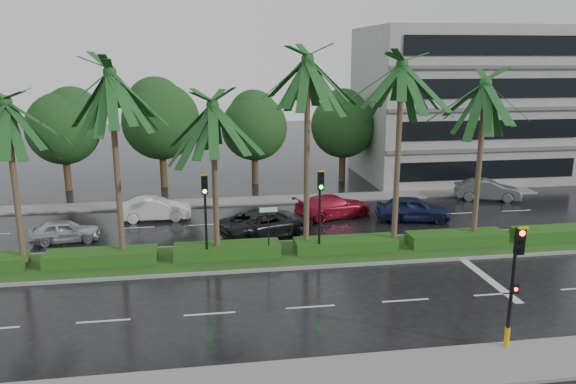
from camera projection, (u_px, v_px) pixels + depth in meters
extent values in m
plane|color=black|center=(290.00, 263.00, 27.28)|extent=(120.00, 120.00, 0.00)
cube|color=gray|center=(342.00, 377.00, 17.48)|extent=(40.00, 2.40, 0.12)
cube|color=gray|center=(263.00, 200.00, 38.79)|extent=(40.00, 2.00, 0.12)
cube|color=gray|center=(287.00, 254.00, 28.23)|extent=(36.00, 4.00, 0.14)
cube|color=#23501A|center=(287.00, 253.00, 28.21)|extent=(35.60, 3.70, 0.02)
cube|color=#1A4413|center=(101.00, 257.00, 26.79)|extent=(5.20, 1.40, 0.60)
cube|color=#1A4413|center=(227.00, 250.00, 27.69)|extent=(5.20, 1.40, 0.60)
cube|color=#1A4413|center=(345.00, 244.00, 28.59)|extent=(5.20, 1.40, 0.60)
cube|color=#1A4413|center=(456.00, 238.00, 29.49)|extent=(5.20, 1.40, 0.60)
cube|color=#1A4413|center=(560.00, 233.00, 30.39)|extent=(5.20, 1.40, 0.60)
cube|color=silver|center=(65.00, 231.00, 32.20)|extent=(2.00, 0.12, 0.01)
cube|color=silver|center=(103.00, 321.00, 21.28)|extent=(2.00, 0.12, 0.01)
cube|color=silver|center=(137.00, 228.00, 32.80)|extent=(2.00, 0.12, 0.01)
cube|color=silver|center=(210.00, 314.00, 21.88)|extent=(2.00, 0.12, 0.01)
cube|color=silver|center=(206.00, 225.00, 33.40)|extent=(2.00, 0.12, 0.01)
cube|color=silver|center=(310.00, 307.00, 22.48)|extent=(2.00, 0.12, 0.01)
cube|color=silver|center=(272.00, 222.00, 34.00)|extent=(2.00, 0.12, 0.01)
cube|color=silver|center=(405.00, 300.00, 23.08)|extent=(2.00, 0.12, 0.01)
cube|color=silver|center=(336.00, 219.00, 34.60)|extent=(2.00, 0.12, 0.01)
cube|color=silver|center=(496.00, 294.00, 23.68)|extent=(2.00, 0.12, 0.01)
cube|color=silver|center=(398.00, 216.00, 35.20)|extent=(2.00, 0.12, 0.01)
cube|color=silver|center=(458.00, 213.00, 35.80)|extent=(2.00, 0.12, 0.01)
cube|color=silver|center=(516.00, 211.00, 36.40)|extent=(2.00, 0.12, 0.01)
cube|color=silver|center=(484.00, 276.00, 25.68)|extent=(0.40, 6.00, 0.01)
cylinder|color=#4A3A2A|center=(15.00, 187.00, 25.42)|extent=(0.28, 0.28, 7.69)
cylinder|color=#4A3A2A|center=(24.00, 263.00, 26.28)|extent=(0.40, 0.40, 0.44)
cylinder|color=#4A3A2A|center=(117.00, 170.00, 26.04)|extent=(0.28, 0.28, 8.95)
cylinder|color=#4A3A2A|center=(123.00, 257.00, 27.05)|extent=(0.40, 0.40, 0.44)
cylinder|color=#4A3A2A|center=(215.00, 184.00, 26.70)|extent=(0.28, 0.28, 7.44)
cylinder|color=#4A3A2A|center=(217.00, 253.00, 27.53)|extent=(0.40, 0.40, 0.44)
cylinder|color=#4A3A2A|center=(307.00, 159.00, 27.42)|extent=(0.28, 0.28, 9.51)
cylinder|color=#4A3A2A|center=(306.00, 246.00, 28.50)|extent=(0.40, 0.40, 0.44)
cylinder|color=#4A3A2A|center=(398.00, 160.00, 27.74)|extent=(0.28, 0.28, 9.26)
cylinder|color=#4A3A2A|center=(394.00, 244.00, 28.79)|extent=(0.40, 0.40, 0.44)
cylinder|color=#4A3A2A|center=(479.00, 165.00, 28.81)|extent=(0.28, 0.28, 8.33)
cylinder|color=#4A3A2A|center=(473.00, 238.00, 29.75)|extent=(0.40, 0.40, 0.44)
cylinder|color=black|center=(511.00, 300.00, 18.82)|extent=(0.12, 0.12, 3.40)
cube|color=black|center=(520.00, 241.00, 18.14)|extent=(0.30, 0.18, 0.90)
cube|color=gold|center=(523.00, 228.00, 17.91)|extent=(0.34, 0.12, 0.06)
cylinder|color=#FF0C05|center=(522.00, 233.00, 17.97)|extent=(0.18, 0.04, 0.18)
cylinder|color=black|center=(522.00, 242.00, 18.05)|extent=(0.18, 0.04, 0.18)
cylinder|color=black|center=(521.00, 251.00, 18.12)|extent=(0.18, 0.04, 0.18)
cylinder|color=gold|center=(507.00, 337.00, 19.15)|extent=(0.18, 0.18, 0.70)
cube|color=black|center=(515.00, 288.00, 18.55)|extent=(0.22, 0.16, 0.32)
cylinder|color=#FF0C05|center=(516.00, 289.00, 18.47)|extent=(0.12, 0.03, 0.12)
cylinder|color=black|center=(206.00, 228.00, 26.63)|extent=(0.12, 0.12, 3.40)
cube|color=black|center=(205.00, 185.00, 25.95)|extent=(0.30, 0.18, 0.90)
cube|color=gold|center=(204.00, 175.00, 25.72)|extent=(0.34, 0.12, 0.06)
cylinder|color=black|center=(204.00, 179.00, 25.78)|extent=(0.18, 0.04, 0.18)
cylinder|color=black|center=(205.00, 185.00, 25.85)|extent=(0.18, 0.04, 0.18)
cylinder|color=#0CE519|center=(205.00, 191.00, 25.92)|extent=(0.18, 0.04, 0.18)
cylinder|color=black|center=(319.00, 223.00, 27.45)|extent=(0.12, 0.12, 3.40)
cube|color=black|center=(321.00, 181.00, 26.77)|extent=(0.30, 0.18, 0.90)
cube|color=gold|center=(321.00, 171.00, 26.54)|extent=(0.34, 0.12, 0.06)
cylinder|color=black|center=(321.00, 175.00, 26.60)|extent=(0.18, 0.04, 0.18)
cylinder|color=black|center=(321.00, 181.00, 26.67)|extent=(0.18, 0.04, 0.18)
cylinder|color=#0CE519|center=(321.00, 187.00, 26.75)|extent=(0.18, 0.04, 0.18)
cylinder|color=black|center=(269.00, 232.00, 27.27)|extent=(0.06, 0.06, 2.60)
cube|color=#0C5926|center=(268.00, 210.00, 26.97)|extent=(0.95, 0.04, 0.30)
cube|color=white|center=(269.00, 210.00, 26.94)|extent=(0.85, 0.01, 0.22)
cylinder|color=#3C301B|center=(67.00, 173.00, 41.67)|extent=(0.52, 0.52, 2.58)
sphere|color=#153917|center=(63.00, 128.00, 40.88)|extent=(5.30, 5.30, 5.30)
sphere|color=#153917|center=(63.00, 114.00, 40.92)|extent=(3.98, 3.98, 3.98)
cylinder|color=#3C301B|center=(163.00, 169.00, 42.70)|extent=(0.52, 0.52, 2.80)
sphere|color=#153917|center=(161.00, 121.00, 41.83)|extent=(5.76, 5.76, 5.76)
sphere|color=#153917|center=(160.00, 106.00, 41.86)|extent=(4.32, 4.32, 4.32)
cylinder|color=#3C301B|center=(255.00, 168.00, 43.79)|extent=(0.52, 0.52, 2.45)
sphere|color=#153917|center=(254.00, 128.00, 43.03)|extent=(5.05, 5.05, 5.05)
sphere|color=#153917|center=(254.00, 114.00, 43.09)|extent=(3.79, 3.79, 3.79)
cylinder|color=#3C301B|center=(342.00, 166.00, 44.84)|extent=(0.52, 0.52, 2.47)
sphere|color=#153917|center=(343.00, 126.00, 44.08)|extent=(5.07, 5.07, 5.07)
sphere|color=#153917|center=(342.00, 113.00, 44.13)|extent=(3.80, 3.80, 3.80)
cylinder|color=#3C301B|center=(425.00, 162.00, 45.86)|extent=(0.52, 0.52, 2.67)
sphere|color=#153917|center=(428.00, 119.00, 45.04)|extent=(5.50, 5.50, 5.50)
sphere|color=#153917|center=(427.00, 106.00, 45.07)|extent=(4.12, 4.12, 4.12)
cube|color=gray|center=(461.00, 103.00, 45.69)|extent=(16.00, 10.00, 12.00)
imported|color=silver|center=(65.00, 231.00, 30.18)|extent=(1.85, 3.71, 1.21)
imported|color=white|center=(155.00, 209.00, 34.22)|extent=(1.56, 4.29, 1.41)
imported|color=black|center=(267.00, 223.00, 31.14)|extent=(4.41, 5.98, 1.51)
imported|color=maroon|center=(333.00, 206.00, 34.78)|extent=(3.38, 5.29, 1.43)
imported|color=#172247|center=(413.00, 209.00, 34.05)|extent=(2.63, 4.73, 1.52)
imported|color=#565A5B|center=(487.00, 190.00, 39.00)|extent=(2.83, 4.60, 1.43)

